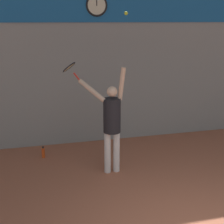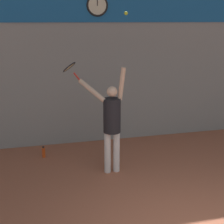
# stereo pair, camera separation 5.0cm
# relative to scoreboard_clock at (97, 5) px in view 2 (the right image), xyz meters

# --- Properties ---
(back_wall) EXTENTS (18.00, 0.10, 5.00)m
(back_wall) POSITION_rel_scoreboard_clock_xyz_m (0.70, 0.08, -0.83)
(back_wall) COLOR gray
(back_wall) RESTS_ON ground_plane
(sponsor_banner) EXTENTS (7.78, 0.02, 0.75)m
(sponsor_banner) POSITION_rel_scoreboard_clock_xyz_m (0.70, 0.02, -0.00)
(sponsor_banner) COLOR #195B9E
(scoreboard_clock) EXTENTS (0.50, 0.05, 0.50)m
(scoreboard_clock) POSITION_rel_scoreboard_clock_xyz_m (0.00, 0.00, 0.00)
(scoreboard_clock) COLOR beige
(tennis_player) EXTENTS (0.89, 0.56, 2.16)m
(tennis_player) POSITION_rel_scoreboard_clock_xyz_m (-0.07, -1.72, -2.22)
(tennis_player) COLOR white
(tennis_player) RESTS_ON ground_plane
(tennis_racket) EXTENTS (0.39, 0.39, 0.37)m
(tennis_racket) POSITION_rel_scoreboard_clock_xyz_m (-0.81, -1.30, -1.22)
(tennis_racket) COLOR red
(tennis_ball) EXTENTS (0.07, 0.07, 0.07)m
(tennis_ball) POSITION_rel_scoreboard_clock_xyz_m (0.16, -1.84, -0.21)
(tennis_ball) COLOR #CCDB2D
(water_bottle) EXTENTS (0.07, 0.07, 0.27)m
(water_bottle) POSITION_rel_scoreboard_clock_xyz_m (-1.42, -0.69, -3.21)
(water_bottle) COLOR #D84C19
(water_bottle) RESTS_ON ground_plane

